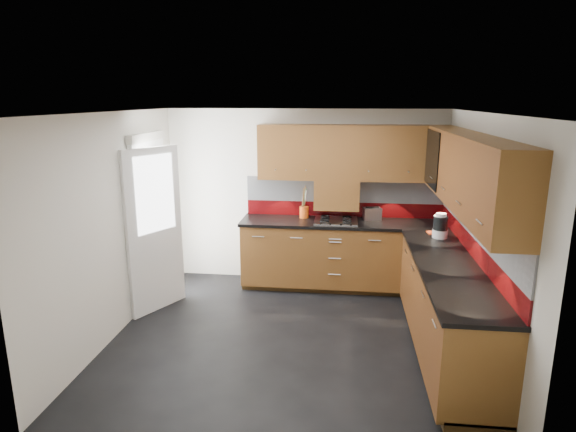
# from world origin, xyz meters

# --- Properties ---
(room) EXTENTS (4.00, 3.80, 2.64)m
(room) POSITION_xyz_m (0.00, 0.00, 1.50)
(room) COLOR black
(base_cabinets) EXTENTS (2.70, 3.20, 0.95)m
(base_cabinets) POSITION_xyz_m (1.07, 0.72, 0.44)
(base_cabinets) COLOR #5E3615
(base_cabinets) RESTS_ON room
(countertop) EXTENTS (2.72, 3.22, 0.04)m
(countertop) POSITION_xyz_m (1.05, 0.70, 0.92)
(countertop) COLOR black
(countertop) RESTS_ON base_cabinets
(backsplash) EXTENTS (2.70, 3.20, 0.54)m
(backsplash) POSITION_xyz_m (1.28, 0.93, 1.21)
(backsplash) COLOR maroon
(backsplash) RESTS_ON countertop
(upper_cabinets) EXTENTS (2.50, 3.20, 0.72)m
(upper_cabinets) POSITION_xyz_m (1.23, 0.78, 1.84)
(upper_cabinets) COLOR #5E3615
(upper_cabinets) RESTS_ON room
(extractor_hood) EXTENTS (0.60, 0.33, 0.40)m
(extractor_hood) POSITION_xyz_m (0.45, 1.64, 1.28)
(extractor_hood) COLOR #5E3615
(extractor_hood) RESTS_ON room
(glass_cabinet) EXTENTS (0.32, 0.80, 0.66)m
(glass_cabinet) POSITION_xyz_m (1.71, 1.07, 1.87)
(glass_cabinet) COLOR black
(glass_cabinet) RESTS_ON room
(back_door) EXTENTS (0.42, 1.19, 2.04)m
(back_door) POSITION_xyz_m (-1.78, 0.75, 1.03)
(back_door) COLOR white
(back_door) RESTS_ON room
(gas_hob) EXTENTS (0.57, 0.50, 0.04)m
(gas_hob) POSITION_xyz_m (0.45, 1.47, 0.95)
(gas_hob) COLOR silver
(gas_hob) RESTS_ON countertop
(utensil_pot) EXTENTS (0.12, 0.12, 0.44)m
(utensil_pot) POSITION_xyz_m (0.01, 1.64, 1.04)
(utensil_pot) COLOR #E25515
(utensil_pot) RESTS_ON countertop
(toaster) EXTENTS (0.26, 0.19, 0.17)m
(toaster) POSITION_xyz_m (0.93, 1.63, 1.02)
(toaster) COLOR silver
(toaster) RESTS_ON countertop
(food_processor) EXTENTS (0.18, 0.18, 0.29)m
(food_processor) POSITION_xyz_m (1.68, 0.86, 1.07)
(food_processor) COLOR white
(food_processor) RESTS_ON countertop
(paper_towel) EXTENTS (0.13, 0.13, 0.26)m
(paper_towel) POSITION_xyz_m (1.66, 0.87, 1.07)
(paper_towel) COLOR white
(paper_towel) RESTS_ON countertop
(orange_cloth) EXTENTS (0.15, 0.14, 0.01)m
(orange_cloth) POSITION_xyz_m (1.63, 1.04, 0.95)
(orange_cloth) COLOR #F74E1B
(orange_cloth) RESTS_ON countertop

